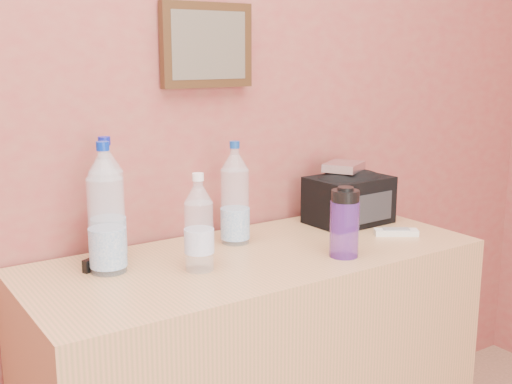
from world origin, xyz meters
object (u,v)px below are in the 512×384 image
pet_large_a (106,215)px  pet_large_b (107,206)px  ac_remote (396,232)px  foil_packet (344,167)px  toiletry_bag (349,197)px  pet_large_c (235,199)px  pet_small (199,228)px  nalgene_bottle (345,223)px  sunglasses (103,260)px

pet_large_a → pet_large_b: bearing=67.4°
ac_remote → foil_packet: 0.28m
toiletry_bag → pet_large_b: bearing=172.7°
pet_large_c → ac_remote: 0.52m
pet_small → toiletry_bag: 0.66m
nalgene_bottle → toiletry_bag: bearing=46.4°
pet_large_c → toiletry_bag: (0.44, -0.01, -0.05)m
sunglasses → foil_packet: bearing=-25.9°
pet_small → ac_remote: (0.67, -0.05, -0.10)m
pet_large_c → ac_remote: size_ratio=2.29×
pet_small → ac_remote: bearing=-4.6°
sunglasses → ac_remote: 0.90m
pet_small → toiletry_bag: pet_small is taller
sunglasses → foil_packet: 0.85m
pet_large_a → foil_packet: 0.84m
nalgene_bottle → toiletry_bag: 0.37m
nalgene_bottle → sunglasses: bearing=154.1°
sunglasses → toiletry_bag: bearing=-26.8°
ac_remote → pet_large_a: bearing=-157.4°
pet_large_b → nalgene_bottle: size_ratio=1.71×
pet_large_b → pet_large_c: pet_large_b is taller
pet_small → sunglasses: bearing=140.8°
pet_small → foil_packet: size_ratio=2.01×
nalgene_bottle → sunglasses: nalgene_bottle is taller
pet_large_b → foil_packet: bearing=-4.3°
pet_large_b → toiletry_bag: bearing=-5.1°
nalgene_bottle → sunglasses: (-0.60, 0.29, -0.08)m
pet_large_c → ac_remote: pet_large_c is taller
nalgene_bottle → ac_remote: 0.30m
pet_large_a → pet_small: (0.20, -0.12, -0.04)m
pet_large_c → sunglasses: 0.43m
toiletry_bag → nalgene_bottle: bearing=-135.7°
pet_large_a → pet_small: pet_large_a is taller
toiletry_bag → foil_packet: foil_packet is taller
pet_large_c → ac_remote: bearing=-24.5°
pet_large_c → nalgene_bottle: 0.34m
nalgene_bottle → toiletry_bag: size_ratio=0.76×
pet_small → nalgene_bottle: pet_small is taller
sunglasses → ac_remote: bearing=-39.3°
pet_large_b → toiletry_bag: (0.81, -0.07, -0.06)m
pet_large_b → foil_packet: 0.80m
pet_large_b → pet_small: size_ratio=1.32×
pet_small → foil_packet: 0.66m
pet_large_c → nalgene_bottle: pet_large_c is taller
foil_packet → pet_large_a: bearing=-177.4°
pet_large_c → pet_small: size_ratio=1.19×
pet_small → foil_packet: pet_small is taller
pet_large_c → sunglasses: bearing=178.8°
pet_large_c → sunglasses: (-0.41, 0.01, -0.12)m
sunglasses → toiletry_bag: size_ratio=0.51×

